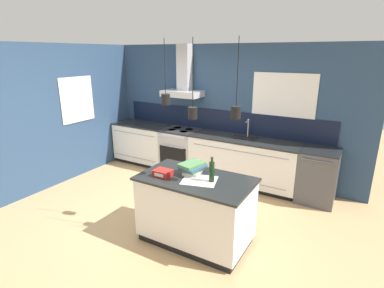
{
  "coord_description": "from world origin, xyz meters",
  "views": [
    {
      "loc": [
        2.51,
        -3.38,
        2.44
      ],
      "look_at": [
        0.23,
        0.52,
        1.05
      ],
      "focal_mm": 28.0,
      "sensor_mm": 36.0,
      "label": 1
    }
  ],
  "objects": [
    {
      "name": "paper_pile",
      "position": [
        0.86,
        -0.38,
        0.91
      ],
      "size": [
        0.5,
        0.45,
        0.01
      ],
      "color": "silver",
      "rests_on": "kitchen_island"
    },
    {
      "name": "counter_run_sink",
      "position": [
        0.67,
        1.69,
        0.46
      ],
      "size": [
        2.07,
        0.64,
        1.25
      ],
      "color": "black",
      "rests_on": "ground_plane"
    },
    {
      "name": "bottle_on_island",
      "position": [
        1.01,
        -0.34,
        1.05
      ],
      "size": [
        0.07,
        0.07,
        0.32
      ],
      "color": "#193319",
      "rests_on": "kitchen_island"
    },
    {
      "name": "dishwasher",
      "position": [
        2.0,
        1.69,
        0.46
      ],
      "size": [
        0.6,
        0.65,
        0.91
      ],
      "color": "#4C4C51",
      "rests_on": "ground_plane"
    },
    {
      "name": "oven_range",
      "position": [
        -0.72,
        1.69,
        0.46
      ],
      "size": [
        0.72,
        0.66,
        0.91
      ],
      "color": "#B5B5BA",
      "rests_on": "ground_plane"
    },
    {
      "name": "book_stack",
      "position": [
        0.67,
        -0.22,
        0.99
      ],
      "size": [
        0.31,
        0.37,
        0.14
      ],
      "color": "silver",
      "rests_on": "kitchen_island"
    },
    {
      "name": "counter_run_left",
      "position": [
        -1.72,
        1.69,
        0.46
      ],
      "size": [
        1.3,
        0.64,
        0.91
      ],
      "color": "black",
      "rests_on": "ground_plane"
    },
    {
      "name": "red_supply_box",
      "position": [
        0.38,
        -0.48,
        0.95
      ],
      "size": [
        0.23,
        0.18,
        0.08
      ],
      "color": "red",
      "rests_on": "kitchen_island"
    },
    {
      "name": "wall_left",
      "position": [
        -2.43,
        0.7,
        1.3
      ],
      "size": [
        0.08,
        3.8,
        2.6
      ],
      "color": "navy",
      "rests_on": "ground_plane"
    },
    {
      "name": "wall_back",
      "position": [
        -0.04,
        2.0,
        1.36
      ],
      "size": [
        5.6,
        2.49,
        2.6
      ],
      "color": "navy",
      "rests_on": "ground_plane"
    },
    {
      "name": "kitchen_island",
      "position": [
        0.79,
        -0.33,
        0.46
      ],
      "size": [
        1.45,
        0.84,
        0.91
      ],
      "color": "black",
      "rests_on": "ground_plane"
    },
    {
      "name": "ground_plane",
      "position": [
        0.0,
        0.0,
        0.0
      ],
      "size": [
        16.0,
        16.0,
        0.0
      ],
      "primitive_type": "plane",
      "color": "tan",
      "rests_on": "ground"
    }
  ]
}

